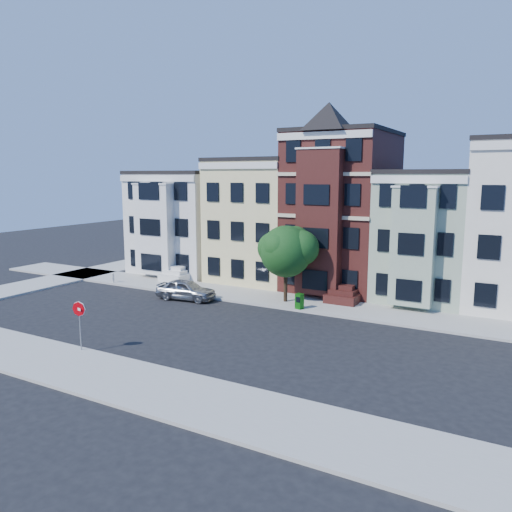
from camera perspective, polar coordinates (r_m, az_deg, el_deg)
The scene contains 13 objects.
ground at distance 28.11m, azimuth -0.46°, elevation -9.28°, with size 120.00×120.00×0.00m, color black.
far_sidewalk at distance 34.98m, azimuth 6.07°, elevation -5.48°, with size 60.00×4.00×0.15m, color #9E9B93.
near_sidewalk at distance 21.96m, azimuth -11.20°, elevation -14.72°, with size 60.00×4.00×0.15m, color #9E9B93.
cross_sidewalk at distance 43.05m, azimuth -26.88°, elevation -3.65°, with size 4.00×60.00×0.15m, color #9E9B93.
house_white at distance 47.25m, azimuth -7.61°, elevation 3.77°, with size 8.00×9.00×9.00m, color white.
house_yellow at distance 42.91m, azimuth 0.99°, elevation 3.98°, with size 7.00×9.00×10.00m, color beige.
house_brown at distance 40.01m, azimuth 9.90°, elevation 4.90°, with size 7.00×9.00×12.00m, color #3A1511.
house_green at distance 38.51m, azimuth 19.00°, elevation 2.13°, with size 6.00×9.00×9.00m, color #98AA8E.
street_tree at distance 34.61m, azimuth 3.43°, elevation 0.12°, with size 5.68×5.68×6.61m, color #1C501A, non-canonical shape.
parked_car at distance 36.46m, azimuth -8.01°, elevation -3.83°, with size 1.76×4.37×1.49m, color gray.
newspaper_box at distance 33.31m, azimuth 4.99°, elevation -5.17°, with size 0.46×0.41×1.02m, color #0D580E.
fire_hydrant at distance 42.90m, azimuth -16.03°, elevation -2.50°, with size 0.23×0.23×0.64m, color beige.
stop_sign at distance 26.84m, azimuth -19.48°, elevation -7.19°, with size 0.79×0.11×2.86m, color #A20007, non-canonical shape.
Camera 1 is at (13.20, -23.16, 8.92)m, focal length 35.00 mm.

